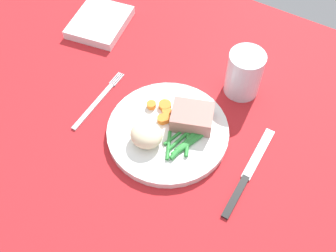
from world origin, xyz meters
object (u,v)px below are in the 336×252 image
dinner_plate (168,131)px  fork (98,100)px  napkin (100,22)px  meat_portion (192,117)px  water_glass (244,76)px  knife (248,174)px

dinner_plate → fork: 16.25cm
dinner_plate → napkin: napkin is taller
dinner_plate → meat_portion: bearing=49.4°
dinner_plate → water_glass: water_glass is taller
fork → knife: (33.05, -0.03, -0.00)cm
meat_portion → fork: size_ratio=0.47×
water_glass → napkin: bearing=178.3°
meat_portion → napkin: bearing=155.6°
knife → water_glass: water_glass is taller
fork → napkin: 22.56cm
dinner_plate → knife: size_ratio=1.13×
fork → napkin: size_ratio=1.20×
meat_portion → fork: meat_portion is taller
napkin → dinner_plate: bearing=-32.1°
dinner_plate → water_glass: (7.42, 17.17, 3.37)cm
napkin → knife: bearing=-22.0°
fork → knife: bearing=-2.3°
dinner_plate → water_glass: size_ratio=2.36×
fork → water_glass: size_ratio=1.69×
meat_portion → water_glass: water_glass is taller
fork → water_glass: (23.66, 17.43, 3.97)cm
water_glass → napkin: (-36.54, 1.09, -3.15)cm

